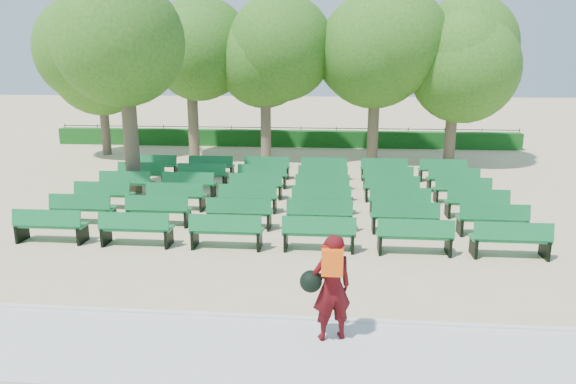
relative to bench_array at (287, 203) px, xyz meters
name	(u,v)px	position (x,y,z in m)	size (l,w,h in m)	color
ground	(237,218)	(-1.38, -1.57, -0.09)	(120.00, 120.00, 0.00)	tan
paving	(153,349)	(-1.38, -8.97, -0.06)	(30.00, 2.20, 0.06)	silver
curb	(175,314)	(-1.38, -7.82, -0.04)	(30.00, 0.12, 0.10)	silver
hedge	(283,138)	(-1.38, 12.43, 0.36)	(26.00, 0.70, 0.90)	#145118
fence	(283,145)	(-1.38, 12.83, -0.09)	(26.00, 0.10, 1.02)	black
tree_line	(275,159)	(-1.38, 8.43, -0.09)	(21.80, 6.80, 7.04)	#33691C
bench_array	(287,203)	(0.00, 0.00, 0.00)	(1.83, 0.59, 1.15)	#136D35
tree_among	(126,69)	(-5.65, 1.21, 4.27)	(4.59, 4.59, 6.45)	brown
person	(330,286)	(1.46, -8.44, 0.91)	(0.91, 0.64, 1.83)	#45090D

